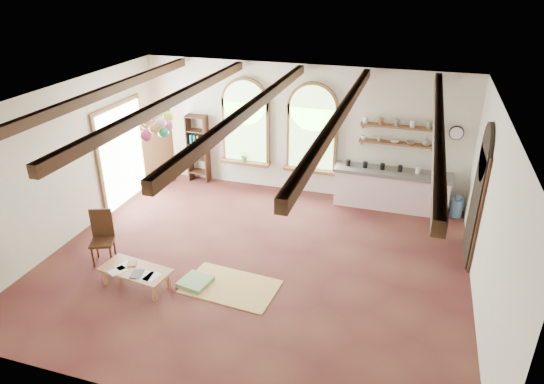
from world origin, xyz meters
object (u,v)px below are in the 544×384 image
at_px(balloon_cluster, 155,124).
at_px(coffee_table, 136,271).
at_px(kitchen_counter, 391,189).
at_px(side_chair, 103,247).

bearing_deg(balloon_cluster, coffee_table, -74.16).
bearing_deg(kitchen_counter, side_chair, -141.89).
distance_m(coffee_table, balloon_cluster, 3.06).
distance_m(kitchen_counter, side_chair, 6.51).
distance_m(coffee_table, side_chair, 1.17).
height_order(kitchen_counter, balloon_cluster, balloon_cluster).
bearing_deg(side_chair, coffee_table, -27.33).
relative_size(side_chair, balloon_cluster, 0.92).
height_order(coffee_table, side_chair, side_chair).
bearing_deg(balloon_cluster, kitchen_counter, 26.37).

